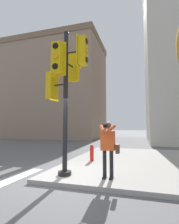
% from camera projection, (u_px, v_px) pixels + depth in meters
% --- Properties ---
extents(ground_plane, '(160.00, 160.00, 0.00)m').
position_uv_depth(ground_plane, '(52.00, 181.00, 5.21)').
color(ground_plane, '#5B5B5E').
extents(sidewalk_corner, '(8.00, 8.00, 0.13)m').
position_uv_depth(sidewalk_corner, '(164.00, 162.00, 7.55)').
color(sidewalk_corner, '#9E9B96').
rests_on(sidewalk_corner, ground_plane).
extents(traffic_signal_pole, '(1.46, 1.46, 4.61)m').
position_uv_depth(traffic_signal_pole, '(66.00, 78.00, 5.60)').
color(traffic_signal_pole, black).
rests_on(traffic_signal_pole, sidewalk_corner).
extents(person_photographer, '(0.58, 0.54, 1.62)m').
position_uv_depth(person_photographer, '(108.00, 144.00, 5.08)').
color(person_photographer, black).
rests_on(person_photographer, sidewalk_corner).
extents(fire_hydrant, '(0.17, 0.23, 0.70)m').
position_uv_depth(fire_hydrant, '(92.00, 153.00, 7.59)').
color(fire_hydrant, red).
rests_on(fire_hydrant, sidewalk_corner).
extents(building_left, '(16.84, 8.94, 14.25)m').
position_uv_depth(building_left, '(48.00, 91.00, 26.99)').
color(building_left, gray).
rests_on(building_left, ground_plane).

